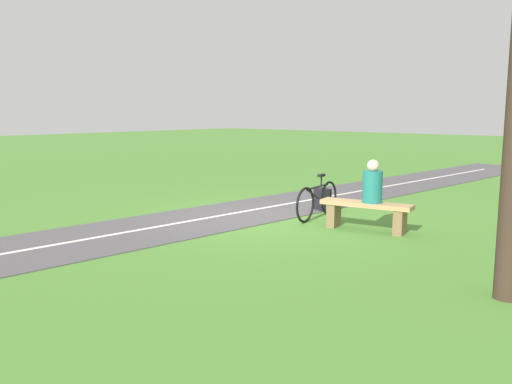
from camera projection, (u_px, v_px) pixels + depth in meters
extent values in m
plane|color=#477A2D|center=(266.00, 218.00, 10.54)|extent=(80.00, 80.00, 0.00)
cube|color=#4C494C|center=(48.00, 247.00, 8.27)|extent=(5.19, 36.07, 0.02)
cube|color=silver|center=(48.00, 246.00, 8.27)|extent=(2.67, 31.90, 0.00)
cube|color=#A88456|center=(366.00, 204.00, 9.36)|extent=(1.66, 0.65, 0.08)
cube|color=brown|center=(400.00, 222.00, 9.09)|extent=(0.22, 0.35, 0.43)
cube|color=brown|center=(334.00, 215.00, 9.71)|extent=(0.22, 0.35, 0.43)
cylinder|color=#1E6B66|center=(372.00, 187.00, 9.26)|extent=(0.40, 0.40, 0.56)
sphere|color=beige|center=(373.00, 166.00, 9.20)|extent=(0.21, 0.21, 0.21)
torus|color=black|center=(305.00, 205.00, 10.04)|extent=(0.14, 0.68, 0.68)
torus|color=black|center=(329.00, 198.00, 10.88)|extent=(0.14, 0.68, 0.68)
cylinder|color=black|center=(318.00, 187.00, 10.42)|extent=(0.15, 0.86, 0.04)
cylinder|color=black|center=(314.00, 195.00, 10.31)|extent=(0.12, 0.62, 0.32)
cylinder|color=black|center=(321.00, 181.00, 10.53)|extent=(0.03, 0.03, 0.20)
cube|color=black|center=(321.00, 175.00, 10.51)|extent=(0.11, 0.21, 0.05)
cube|color=black|center=(322.00, 200.00, 11.28)|extent=(0.39, 0.35, 0.48)
cube|color=black|center=(328.00, 202.00, 11.35)|extent=(0.23, 0.12, 0.21)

